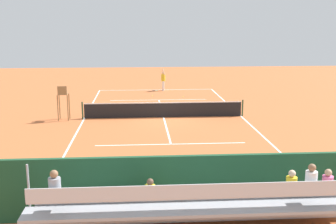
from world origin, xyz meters
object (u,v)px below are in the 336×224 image
at_px(courtside_bench, 248,189).
at_px(umpire_chair, 63,99).
at_px(tennis_ball_near, 152,96).
at_px(equipment_bag, 198,203).
at_px(tennis_racket, 156,91).
at_px(bleacher_stand, 200,208).
at_px(tennis_player, 163,79).
at_px(tennis_net, 164,110).
at_px(tennis_ball_far, 183,97).

bearing_deg(courtside_bench, umpire_chair, -57.71).
xyz_separation_m(courtside_bench, tennis_ball_near, (2.42, -20.95, -0.53)).
distance_m(courtside_bench, equipment_bag, 1.72).
bearing_deg(tennis_racket, tennis_ball_near, 80.99).
height_order(bleacher_stand, tennis_player, bleacher_stand).
bearing_deg(tennis_net, tennis_ball_near, -86.73).
height_order(bleacher_stand, tennis_racket, bleacher_stand).
bearing_deg(courtside_bench, tennis_ball_near, -83.40).
xyz_separation_m(tennis_player, tennis_racket, (0.62, 0.10, -1.00)).
bearing_deg(equipment_bag, bleacher_stand, 82.91).
height_order(tennis_net, umpire_chair, umpire_chair).
bearing_deg(tennis_racket, bleacher_stand, 90.15).
bearing_deg(tennis_net, equipment_bag, 91.35).
relative_size(tennis_net, tennis_ball_far, 156.06).
distance_m(bleacher_stand, tennis_ball_near, 23.07).
relative_size(bleacher_stand, equipment_bag, 10.07).
bearing_deg(tennis_racket, tennis_ball_far, 121.64).
bearing_deg(tennis_ball_near, tennis_racket, -99.01).
xyz_separation_m(umpire_chair, tennis_ball_near, (-5.76, -7.99, -1.28)).
height_order(bleacher_stand, umpire_chair, bleacher_stand).
height_order(umpire_chair, equipment_bag, umpire_chair).
xyz_separation_m(courtside_bench, tennis_player, (1.37, -23.83, 0.46)).
xyz_separation_m(equipment_bag, tennis_ball_far, (-1.71, -20.58, -0.15)).
relative_size(bleacher_stand, tennis_ball_far, 137.27).
relative_size(tennis_racket, tennis_ball_near, 8.80).
distance_m(tennis_player, tennis_ball_far, 3.79).
xyz_separation_m(tennis_racket, tennis_ball_far, (-2.02, 3.28, 0.02)).
height_order(tennis_player, tennis_racket, tennis_player).
bearing_deg(umpire_chair, bleacher_stand, 112.62).
bearing_deg(tennis_player, umpire_chair, 57.91).
relative_size(equipment_bag, tennis_ball_far, 13.64).
height_order(umpire_chair, tennis_player, umpire_chair).
height_order(umpire_chair, courtside_bench, umpire_chair).
distance_m(umpire_chair, tennis_ball_far, 11.20).
relative_size(courtside_bench, tennis_ball_near, 27.27).
height_order(courtside_bench, tennis_racket, courtside_bench).
relative_size(equipment_bag, tennis_player, 0.47).
height_order(tennis_ball_near, tennis_ball_far, same).
bearing_deg(tennis_ball_far, equipment_bag, 85.26).
bearing_deg(umpire_chair, tennis_ball_far, -137.65).
height_order(umpire_chair, tennis_ball_near, umpire_chair).
distance_m(bleacher_stand, tennis_player, 25.93).
distance_m(tennis_net, tennis_ball_far, 7.47).
height_order(tennis_racket, tennis_ball_far, tennis_ball_far).
bearing_deg(tennis_ball_far, tennis_net, 74.26).
xyz_separation_m(umpire_chair, tennis_ball_far, (-8.22, -7.49, -1.28)).
distance_m(tennis_net, tennis_ball_near, 7.70).
bearing_deg(tennis_ball_near, umpire_chair, 54.22).
bearing_deg(bleacher_stand, umpire_chair, -67.38).
relative_size(umpire_chair, tennis_player, 1.11).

